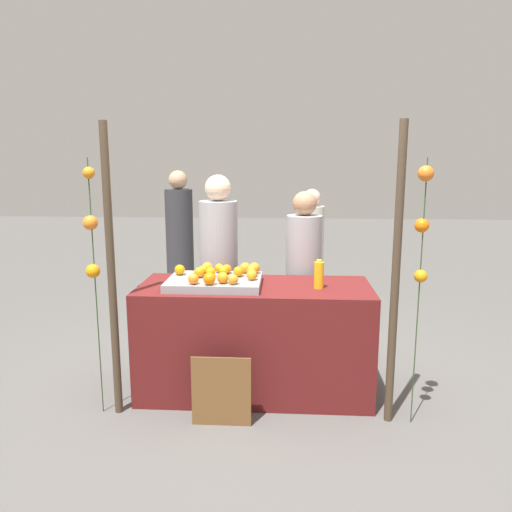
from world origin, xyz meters
TOP-DOWN VIEW (x-y plane):
  - ground_plane at (0.00, 0.00)m, footprint 24.00×24.00m
  - stall_counter at (0.00, 0.00)m, footprint 1.78×0.73m
  - orange_tray at (-0.31, -0.04)m, footprint 0.70×0.52m
  - orange_0 at (-0.25, 0.07)m, footprint 0.07×0.07m
  - orange_1 at (-0.41, 0.06)m, footprint 0.08×0.08m
  - orange_2 at (-0.03, 0.04)m, footprint 0.08×0.08m
  - orange_3 at (-0.34, 0.01)m, footprint 0.08×0.08m
  - orange_4 at (-0.23, 0.13)m, footprint 0.07×0.07m
  - orange_5 at (-0.13, 0.03)m, footprint 0.08×0.08m
  - orange_6 at (-0.01, 0.14)m, footprint 0.09×0.09m
  - orange_7 at (-0.02, -0.08)m, footprint 0.08×0.08m
  - orange_8 at (-0.31, -0.24)m, footprint 0.09×0.09m
  - orange_9 at (-0.14, -0.22)m, footprint 0.07×0.07m
  - orange_10 at (-0.42, -0.02)m, footprint 0.08×0.08m
  - orange_11 at (-0.43, -0.23)m, footprint 0.08×0.08m
  - orange_12 at (-0.39, 0.15)m, footprint 0.09×0.09m
  - orange_13 at (-0.09, 0.16)m, footprint 0.08×0.08m
  - orange_14 at (-0.59, 0.06)m, footprint 0.08×0.08m
  - orange_15 at (-0.29, 0.15)m, footprint 0.07×0.07m
  - orange_16 at (-0.22, -0.19)m, footprint 0.08×0.08m
  - juice_bottle at (0.48, -0.06)m, footprint 0.07×0.07m
  - chalkboard_sign at (-0.20, -0.54)m, footprint 0.41×0.03m
  - vendor_left at (-0.36, 0.61)m, footprint 0.34×0.34m
  - vendor_right at (0.39, 0.60)m, footprint 0.31×0.31m
  - crowd_person_0 at (0.53, 2.10)m, footprint 0.30×0.30m
  - crowd_person_1 at (-1.08, 2.33)m, footprint 0.34×0.34m
  - canopy_post_left at (-0.97, -0.40)m, footprint 0.06×0.06m
  - canopy_post_right at (0.97, -0.40)m, footprint 0.06×0.06m
  - garland_strand_left at (-1.09, -0.41)m, footprint 0.10×0.10m
  - garland_strand_right at (1.12, -0.43)m, footprint 0.10×0.11m

SIDE VIEW (x-z plane):
  - ground_plane at x=0.00m, z-range 0.00..0.00m
  - chalkboard_sign at x=-0.20m, z-range -0.01..0.50m
  - stall_counter at x=0.00m, z-range 0.00..0.86m
  - crowd_person_0 at x=0.53m, z-range -0.05..1.43m
  - vendor_right at x=0.39m, z-range -0.05..1.49m
  - vendor_left at x=-0.36m, z-range -0.06..1.63m
  - crowd_person_1 at x=-1.08m, z-range -0.06..1.63m
  - orange_tray at x=-0.31m, z-range 0.86..0.92m
  - orange_4 at x=-0.23m, z-range 0.92..1.00m
  - orange_15 at x=-0.29m, z-range 0.92..1.00m
  - orange_0 at x=-0.25m, z-range 0.92..1.00m
  - orange_9 at x=-0.14m, z-range 0.92..1.00m
  - orange_3 at x=-0.34m, z-range 0.92..1.00m
  - orange_1 at x=-0.41m, z-range 0.92..1.00m
  - orange_7 at x=-0.02m, z-range 0.92..1.00m
  - orange_11 at x=-0.43m, z-range 0.92..1.00m
  - orange_5 at x=-0.13m, z-range 0.92..1.00m
  - orange_10 at x=-0.42m, z-range 0.92..1.00m
  - orange_14 at x=-0.59m, z-range 0.92..1.00m
  - orange_16 at x=-0.22m, z-range 0.92..1.01m
  - orange_13 at x=-0.09m, z-range 0.92..1.01m
  - orange_2 at x=-0.03m, z-range 0.92..1.01m
  - juice_bottle at x=0.48m, z-range 0.86..1.08m
  - orange_12 at x=-0.39m, z-range 0.92..1.01m
  - orange_6 at x=-0.01m, z-range 0.92..1.01m
  - orange_8 at x=-0.31m, z-range 0.92..1.01m
  - canopy_post_left at x=-0.97m, z-range 0.00..2.06m
  - canopy_post_right at x=0.97m, z-range 0.00..2.06m
  - garland_strand_left at x=-1.09m, z-range 0.40..2.23m
  - garland_strand_right at x=1.12m, z-range 0.51..2.33m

